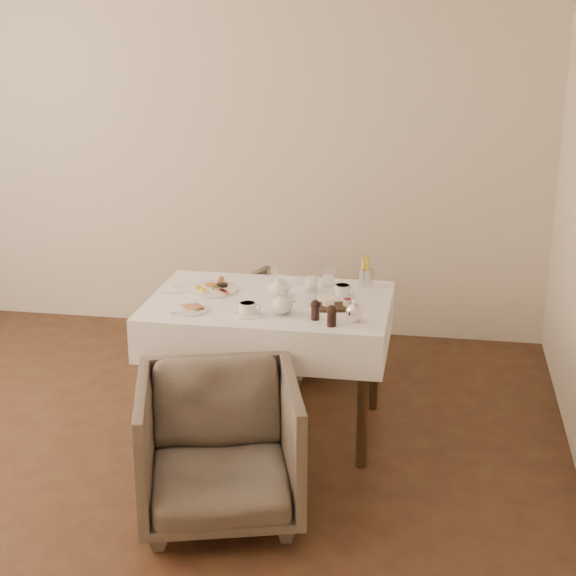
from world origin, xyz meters
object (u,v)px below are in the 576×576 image
at_px(table, 270,320).
at_px(armchair_near, 219,447).
at_px(armchair_far, 283,323).
at_px(breakfast_plate, 211,288).
at_px(teapot_centre, 279,287).

height_order(table, armchair_near, table).
bearing_deg(armchair_far, table, 115.13).
bearing_deg(table, armchair_near, -94.20).
height_order(breakfast_plate, teapot_centre, teapot_centre).
xyz_separation_m(armchair_near, teapot_centre, (0.11, 0.92, 0.48)).
bearing_deg(armchair_near, breakfast_plate, 89.86).
distance_m(breakfast_plate, teapot_centre, 0.40).
bearing_deg(armchair_far, teapot_centre, 118.41).
height_order(armchair_near, armchair_far, armchair_near).
xyz_separation_m(table, breakfast_plate, (-0.35, 0.11, 0.13)).
distance_m(armchair_near, teapot_centre, 1.05).
bearing_deg(table, breakfast_plate, 162.73).
height_order(table, armchair_far, table).
xyz_separation_m(armchair_far, teapot_centre, (0.13, -0.85, 0.52)).
xyz_separation_m(armchair_near, armchair_far, (-0.02, 1.77, -0.05)).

